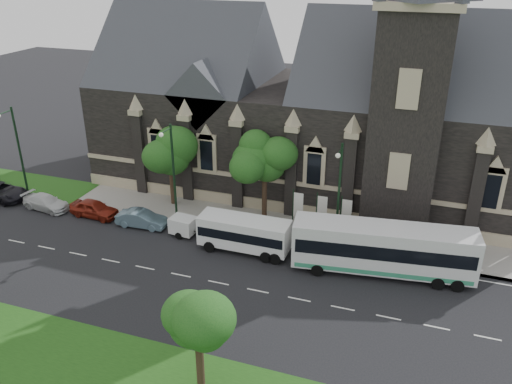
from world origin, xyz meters
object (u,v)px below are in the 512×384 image
at_px(tree_walk_right, 268,157).
at_px(banner_flag_left, 296,207).
at_px(shuttle_bus, 244,233).
at_px(car_far_black, 0,191).
at_px(tree_park_east, 202,318).
at_px(car_far_red, 94,209).
at_px(banner_flag_center, 320,211).
at_px(street_lamp_near, 338,193).
at_px(tree_walk_left, 173,146).
at_px(car_far_white, 46,202).
at_px(street_lamp_mid, 172,170).
at_px(banner_flag_right, 344,214).
at_px(tour_coach, 383,248).
at_px(sedan, 142,219).
at_px(street_lamp_far, 17,148).
at_px(box_trailer, 183,225).

height_order(tree_walk_right, banner_flag_left, tree_walk_right).
relative_size(shuttle_bus, car_far_black, 1.28).
xyz_separation_m(tree_park_east, car_far_red, (-17.71, 15.29, -3.85)).
xyz_separation_m(banner_flag_left, banner_flag_center, (2.00, 0.00, 0.00)).
bearing_deg(shuttle_bus, banner_flag_left, 53.65).
bearing_deg(street_lamp_near, banner_flag_left, 152.82).
height_order(tree_walk_left, car_far_white, tree_walk_left).
distance_m(tree_walk_right, car_far_black, 26.37).
bearing_deg(tree_walk_left, banner_flag_center, -6.89).
relative_size(street_lamp_mid, shuttle_bus, 1.24).
height_order(banner_flag_left, banner_flag_right, same).
bearing_deg(street_lamp_near, tour_coach, -26.40).
xyz_separation_m(banner_flag_center, car_far_red, (-19.82, -3.03, -1.61)).
bearing_deg(tree_walk_left, banner_flag_right, -6.04).
height_order(street_lamp_near, tour_coach, street_lamp_near).
bearing_deg(street_lamp_mid, sedan, -151.46).
relative_size(street_lamp_near, banner_flag_right, 2.25).
bearing_deg(tree_walk_left, street_lamp_mid, -63.53).
xyz_separation_m(tour_coach, shuttle_bus, (-10.63, -0.33, -0.45)).
height_order(street_lamp_mid, street_lamp_far, same).
xyz_separation_m(banner_flag_right, sedan, (-16.84, -3.30, -1.65)).
height_order(tree_park_east, tree_walk_right, tree_walk_right).
relative_size(tree_park_east, sedan, 1.42).
bearing_deg(street_lamp_near, sedan, -175.21).
relative_size(banner_flag_right, tour_coach, 0.30).
xyz_separation_m(street_lamp_near, car_far_black, (-32.28, -0.89, -4.32)).
xyz_separation_m(tour_coach, box_trailer, (-16.34, 0.36, -1.16)).
xyz_separation_m(tree_walk_right, street_lamp_far, (-23.21, -3.62, -0.71)).
relative_size(tree_walk_right, banner_flag_center, 1.95).
bearing_deg(shuttle_bus, car_far_white, 177.47).
bearing_deg(car_far_red, box_trailer, -89.52).
relative_size(tour_coach, sedan, 3.00).
distance_m(tree_walk_right, tour_coach, 12.56).
distance_m(banner_flag_center, car_far_red, 20.11).
bearing_deg(car_far_white, car_far_red, -81.15).
bearing_deg(tour_coach, banner_flag_center, 138.04).
height_order(tree_walk_right, banner_flag_center, tree_walk_right).
height_order(banner_flag_left, car_far_red, banner_flag_left).
xyz_separation_m(tree_walk_left, banner_flag_center, (14.08, -1.70, -3.35)).
bearing_deg(car_far_red, banner_flag_left, -77.17).
relative_size(tree_park_east, car_far_black, 1.11).
xyz_separation_m(street_lamp_near, box_trailer, (-12.50, -1.55, -4.21)).
bearing_deg(tour_coach, sedan, 171.04).
bearing_deg(car_far_black, banner_flag_right, -79.95).
distance_m(street_lamp_mid, car_far_white, 13.44).
xyz_separation_m(banner_flag_right, car_far_white, (-26.91, -3.23, -1.71)).
xyz_separation_m(street_lamp_mid, shuttle_bus, (7.22, -2.24, -3.50)).
height_order(car_far_red, car_far_white, car_far_red).
distance_m(sedan, car_far_white, 10.07).
xyz_separation_m(tree_walk_left, street_lamp_near, (15.80, -3.61, -0.62)).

